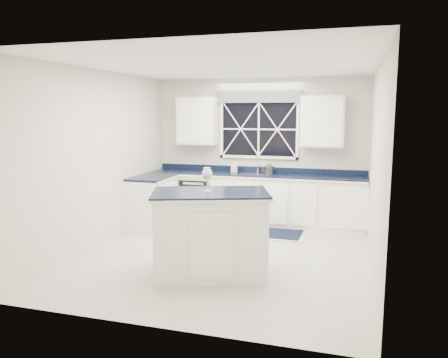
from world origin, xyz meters
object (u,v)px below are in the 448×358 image
(dishwasher, at_px, (199,199))
(faucet, at_px, (258,164))
(island, at_px, (210,233))
(wine_glass, at_px, (207,175))
(kettle, at_px, (269,169))
(soap_bottle, at_px, (234,167))

(dishwasher, xyz_separation_m, faucet, (1.10, 0.19, 0.69))
(island, height_order, wine_glass, wine_glass)
(kettle, distance_m, soap_bottle, 0.68)
(kettle, bearing_deg, faucet, 176.40)
(dishwasher, distance_m, faucet, 1.31)
(faucet, relative_size, wine_glass, 1.01)
(kettle, bearing_deg, wine_glass, -78.76)
(dishwasher, xyz_separation_m, soap_bottle, (0.66, 0.12, 0.63))
(dishwasher, xyz_separation_m, wine_glass, (1.07, -2.68, 0.87))
(wine_glass, distance_m, soap_bottle, 2.84)
(faucet, distance_m, soap_bottle, 0.45)
(island, xyz_separation_m, wine_glass, (-0.05, 0.02, 0.74))
(soap_bottle, bearing_deg, wine_glass, -81.77)
(faucet, xyz_separation_m, soap_bottle, (-0.44, -0.07, -0.06))
(dishwasher, relative_size, soap_bottle, 3.99)
(island, bearing_deg, dishwasher, 93.06)
(island, bearing_deg, kettle, 66.05)
(wine_glass, bearing_deg, island, -20.84)
(faucet, bearing_deg, island, -89.76)
(dishwasher, relative_size, wine_glass, 2.73)
(faucet, xyz_separation_m, island, (0.01, -2.89, -0.56))
(island, relative_size, wine_glass, 5.49)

